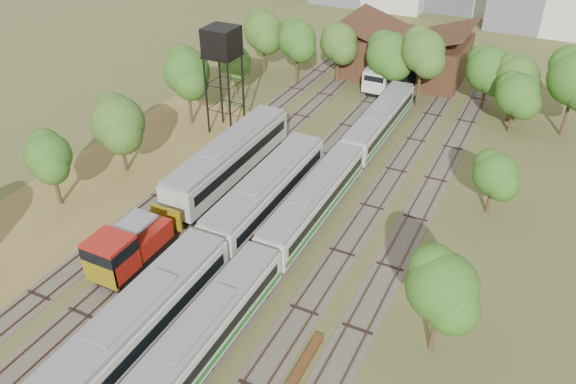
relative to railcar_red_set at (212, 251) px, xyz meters
The scene contains 12 objects.
dry_grass_patch 16.43m from the railcar_red_set, 169.04° to the right, with size 14.00×60.00×0.04m, color brown.
tracks 14.12m from the railcar_red_set, 84.52° to the left, with size 24.60×80.00×0.19m.
railcar_red_set is the anchor object (origin of this frame).
railcar_green_set 10.72m from the railcar_red_set, 68.08° to the left, with size 2.78×52.07×3.43m.
railcar_rear 44.84m from the railcar_red_set, 90.00° to the left, with size 3.04×16.08×3.76m.
shunter_locomotive 6.50m from the railcar_red_set, 157.36° to the right, with size 3.01×8.10×3.94m.
old_grey_coach 13.82m from the railcar_red_set, 115.72° to the left, with size 3.30×18.00×4.09m.
water_tower 25.71m from the railcar_red_set, 119.14° to the left, with size 3.39×3.39×11.73m.
maintenance_shed 46.90m from the railcar_red_set, 88.78° to the left, with size 16.45×11.55×7.58m.
tree_band_left 17.83m from the railcar_red_set, 163.74° to the left, with size 6.57×54.98×8.87m.
tree_band_far 38.95m from the railcar_red_set, 83.66° to the left, with size 44.58×9.00×9.74m.
tree_band_right 25.32m from the railcar_red_set, 47.63° to the left, with size 4.85×39.79×7.55m.
Camera 1 is at (17.79, -15.89, 28.63)m, focal length 35.00 mm.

